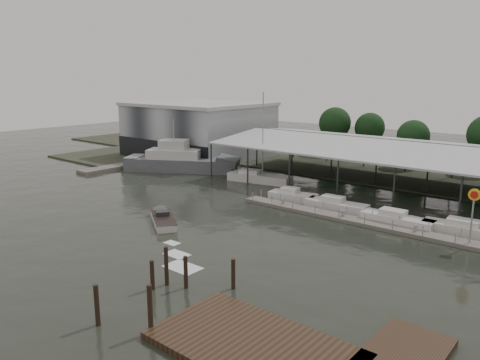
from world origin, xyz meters
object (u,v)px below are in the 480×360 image
Objects in this scene: grey_trawler at (182,161)px; white_sailboat at (258,178)px; shell_fuel_sign at (473,206)px; speedboat_underway at (162,218)px.

white_sailboat is (15.14, 1.41, -0.93)m from grey_trawler.
white_sailboat reaches higher than shell_fuel_sign.
white_sailboat is (-31.58, 8.88, -3.27)m from shell_fuel_sign.
white_sailboat reaches higher than grey_trawler.
speedboat_underway is at bearing -77.57° from grey_trawler.
speedboat_underway is (-27.73, -13.23, -3.53)m from shell_fuel_sign.
shell_fuel_sign is at bearing -120.82° from speedboat_underway.
grey_trawler is at bearing 174.02° from white_sailboat.
grey_trawler is 15.23m from white_sailboat.
grey_trawler is 1.16× the size of speedboat_underway.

